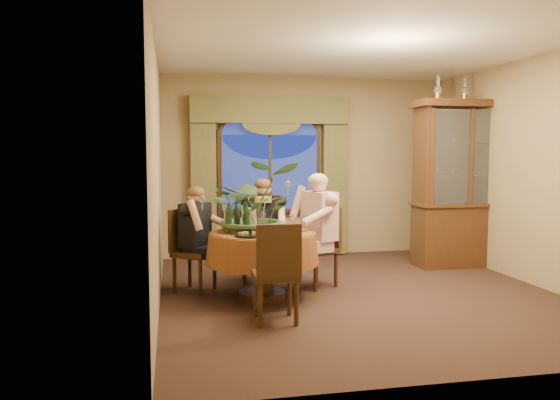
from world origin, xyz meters
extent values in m
plane|color=black|center=(0.00, 0.00, 0.00)|extent=(5.00, 5.00, 0.00)
plane|color=#8D7650|center=(0.00, 2.50, 1.40)|extent=(4.50, 0.00, 4.50)
plane|color=#8D7650|center=(2.25, 0.00, 1.40)|extent=(0.00, 5.00, 5.00)
plane|color=white|center=(0.00, 0.00, 2.80)|extent=(5.00, 5.00, 0.00)
cube|color=#4D4D29|center=(-1.63, 2.38, 1.18)|extent=(0.38, 0.14, 2.32)
cube|color=#4D4D29|center=(0.43, 2.38, 1.18)|extent=(0.38, 0.14, 2.32)
cylinder|color=maroon|center=(-1.12, -0.01, 0.38)|extent=(1.40, 1.40, 0.75)
cube|color=#3A2011|center=(1.97, 1.20, 1.18)|extent=(1.45, 0.57, 2.36)
cube|color=black|center=(-0.40, 0.38, 0.48)|extent=(0.57, 0.57, 0.96)
cube|color=black|center=(-1.05, 0.80, 0.48)|extent=(0.46, 0.46, 0.96)
cube|color=black|center=(-1.85, 0.45, 0.48)|extent=(0.58, 0.58, 0.96)
cube|color=black|center=(-1.14, -0.87, 0.48)|extent=(0.43, 0.43, 0.96)
imported|color=#365231|center=(-1.19, 0.10, 1.40)|extent=(1.05, 1.16, 0.91)
imported|color=brown|center=(-1.11, -0.03, 0.77)|extent=(0.14, 0.14, 0.04)
cylinder|color=black|center=(-1.31, -0.33, 0.76)|extent=(0.32, 0.32, 0.02)
cylinder|color=black|center=(-1.38, 0.18, 0.92)|extent=(0.07, 0.07, 0.33)
cylinder|color=black|center=(-1.30, -0.03, 0.92)|extent=(0.07, 0.07, 0.33)
cylinder|color=black|center=(-1.51, -0.07, 0.92)|extent=(0.07, 0.07, 0.33)
cylinder|color=tan|center=(-1.51, 0.05, 0.92)|extent=(0.07, 0.07, 0.33)
cube|color=white|center=(-0.97, -0.21, 0.75)|extent=(0.21, 0.30, 0.00)
cube|color=white|center=(-0.85, 0.19, 0.75)|extent=(0.35, 0.37, 0.00)
cube|color=white|center=(-1.16, -0.24, 0.75)|extent=(0.21, 0.30, 0.00)
camera|label=1|loc=(-2.10, -5.92, 1.62)|focal=35.00mm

